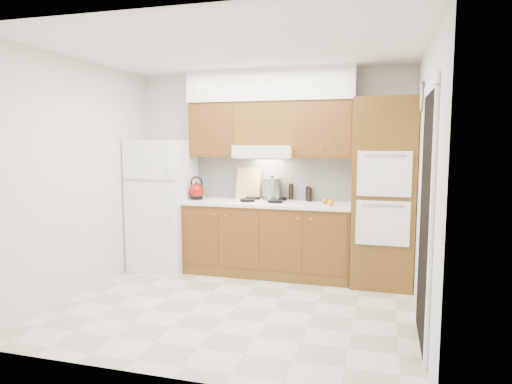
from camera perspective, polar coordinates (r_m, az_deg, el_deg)
floor at (r=4.89m, az=-2.49°, el=-14.06°), size 3.60×3.60×0.00m
ceiling at (r=4.66m, az=-2.65°, el=17.38°), size 3.60×3.60×0.00m
wall_back at (r=6.04m, az=1.92°, el=2.53°), size 3.60×0.02×2.60m
wall_left at (r=5.44m, az=-20.87°, el=1.67°), size 0.02×3.00×2.60m
wall_right at (r=4.38m, az=20.38°, el=0.61°), size 0.02×3.00×2.60m
fridge at (r=6.24m, az=-11.53°, el=-1.52°), size 0.75×0.72×1.72m
base_cabinets at (r=5.87m, az=1.42°, el=-5.98°), size 2.11×0.60×0.90m
countertop at (r=5.77m, az=1.41°, el=-1.44°), size 2.13×0.62×0.04m
backsplash at (r=6.02m, az=2.12°, el=1.76°), size 2.11×0.03×0.56m
oven_cabinet at (r=5.56m, az=15.65°, el=-0.13°), size 0.70×0.65×2.20m
upper_cab_left at (r=6.08m, az=-5.05°, el=7.73°), size 0.63×0.33×0.70m
upper_cab_right at (r=5.73m, az=8.56°, el=7.75°), size 0.73×0.33×0.70m
range_hood at (r=5.81m, az=1.16°, el=5.09°), size 0.75×0.45×0.15m
upper_cab_over_hood at (r=5.87m, az=1.32°, el=8.52°), size 0.75×0.33×0.55m
soffit at (r=5.88m, az=1.78°, el=13.16°), size 2.13×0.36×0.40m
cooktop at (r=5.80m, az=0.98°, el=-1.14°), size 0.74×0.50×0.01m
doorway at (r=4.07m, az=20.45°, el=-3.38°), size 0.02×0.90×2.10m
wall_clock at (r=4.93m, az=20.09°, el=11.13°), size 0.02×0.30×0.30m
kettle at (r=6.05m, az=-7.43°, el=0.11°), size 0.26×0.26×0.20m
cutting_board at (r=6.00m, az=-0.96°, el=0.98°), size 0.33×0.12×0.43m
stock_pot at (r=5.86m, az=2.02°, el=0.43°), size 0.27×0.27×0.26m
condiment_a at (r=5.91m, az=4.40°, el=-0.01°), size 0.08×0.08×0.22m
condiment_b at (r=5.90m, az=6.48°, el=-0.20°), size 0.07×0.07×0.19m
condiment_c at (r=5.85m, az=6.71°, el=-0.33°), size 0.07×0.07×0.17m
orange_near at (r=5.49m, az=9.32°, el=-1.31°), size 0.10×0.10×0.08m
orange_far at (r=5.67m, az=8.63°, el=-1.07°), size 0.10×0.10×0.08m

